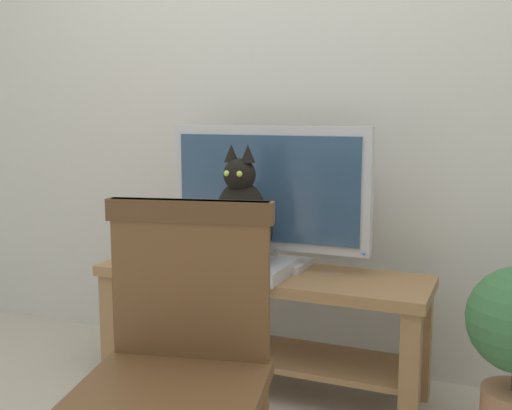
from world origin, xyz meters
The scene contains 7 objects.
back_wall centered at (0.00, 0.89, 1.40)m, with size 7.00×0.12×2.80m, color beige.
tv_stand centered at (0.06, 0.49, 0.36)m, with size 1.38×0.41×0.51m.
tv centered at (0.06, 0.57, 0.82)m, with size 0.87×0.20×0.59m.
media_box centered at (0.03, 0.40, 0.53)m, with size 0.36×0.30×0.05m.
cat centered at (0.03, 0.38, 0.74)m, with size 0.23×0.30×0.47m.
wooden_chair centered at (0.24, -0.49, 0.54)m, with size 0.54×0.55×0.92m.
book_stack centered at (-0.49, 0.45, 0.54)m, with size 0.21×0.19×0.07m.
Camera 1 is at (1.00, -1.79, 1.15)m, focal length 43.12 mm.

